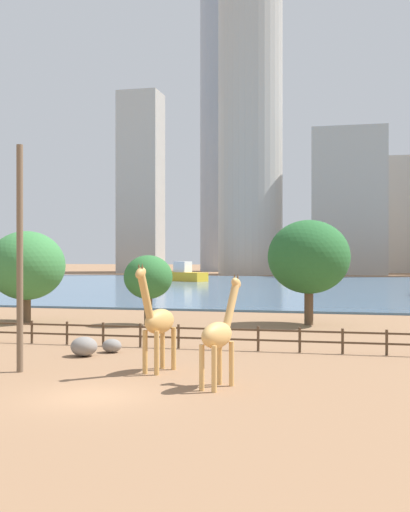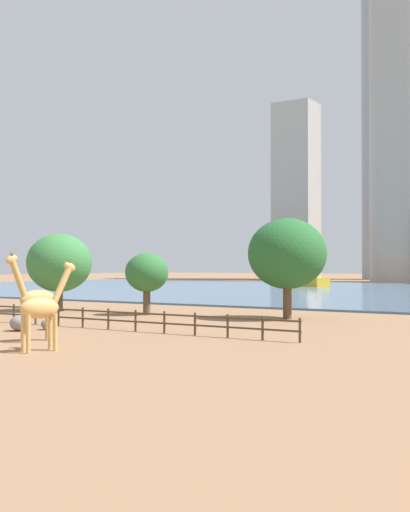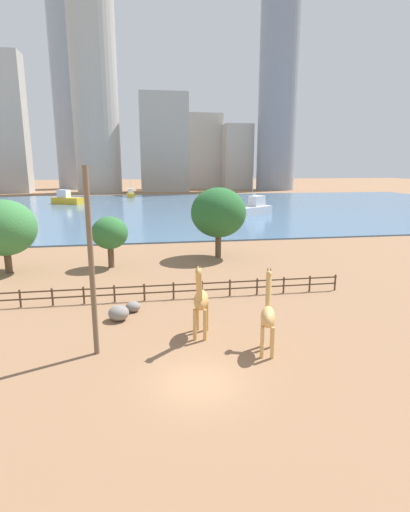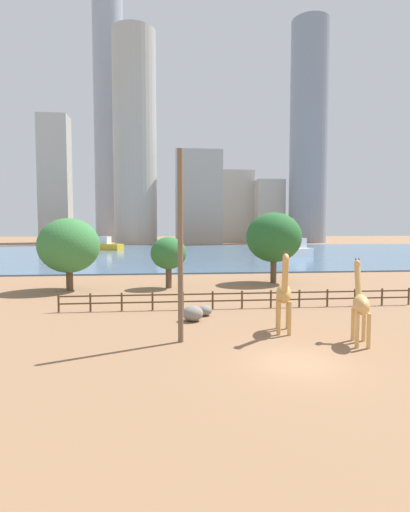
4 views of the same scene
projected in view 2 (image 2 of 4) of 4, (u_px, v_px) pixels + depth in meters
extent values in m
plane|color=#8C6647|center=(405.00, 292.00, 97.42)|extent=(400.00, 400.00, 0.00)
cube|color=#476B8C|center=(399.00, 292.00, 94.89)|extent=(180.00, 86.00, 0.20)
cylinder|color=tan|center=(28.00, 325.00, 33.11)|extent=(0.26, 0.26, 1.86)
cylinder|color=tan|center=(23.00, 324.00, 33.53)|extent=(0.26, 0.26, 1.86)
cylinder|color=tan|center=(53.00, 323.00, 34.10)|extent=(0.26, 0.26, 1.86)
cylinder|color=tan|center=(47.00, 322.00, 34.52)|extent=(0.26, 0.26, 1.86)
ellipsoid|color=tan|center=(38.00, 300.00, 33.83)|extent=(1.30, 2.19, 1.08)
cylinder|color=tan|center=(18.00, 278.00, 33.07)|extent=(0.58, 1.10, 2.04)
ellipsoid|color=tan|center=(12.00, 259.00, 32.83)|extent=(0.51, 0.83, 0.64)
cone|color=brown|center=(12.00, 253.00, 32.78)|extent=(0.12, 0.12, 0.20)
cone|color=brown|center=(11.00, 253.00, 32.90)|extent=(0.12, 0.12, 0.20)
cylinder|color=tan|center=(50.00, 332.00, 30.40)|extent=(0.25, 0.25, 1.72)
cylinder|color=tan|center=(55.00, 332.00, 29.99)|extent=(0.25, 0.25, 1.72)
cylinder|color=tan|center=(23.00, 333.00, 29.55)|extent=(0.25, 0.25, 1.72)
cylinder|color=tan|center=(28.00, 334.00, 29.14)|extent=(0.25, 0.25, 1.72)
ellipsoid|color=tan|center=(40.00, 308.00, 29.79)|extent=(1.32, 2.04, 1.00)
cylinder|color=tan|center=(62.00, 285.00, 30.52)|extent=(0.64, 1.14, 1.85)
ellipsoid|color=tan|center=(70.00, 267.00, 30.79)|extent=(0.52, 0.79, 0.63)
cone|color=brown|center=(69.00, 261.00, 30.85)|extent=(0.11, 0.11, 0.18)
cone|color=brown|center=(70.00, 261.00, 30.73)|extent=(0.11, 0.11, 0.18)
ellipsoid|color=gray|center=(21.00, 323.00, 39.10)|extent=(1.33, 1.30, 0.97)
ellipsoid|color=gray|center=(49.00, 324.00, 39.84)|extent=(1.00, 0.94, 0.70)
cylinder|color=#4C3826|center=(14.00, 313.00, 44.70)|extent=(0.14, 0.14, 1.30)
cylinder|color=#4C3826|center=(36.00, 315.00, 43.54)|extent=(0.14, 0.14, 1.30)
cylinder|color=#4C3826|center=(59.00, 316.00, 42.38)|extent=(0.14, 0.14, 1.30)
cylinder|color=#4C3826|center=(83.00, 317.00, 41.22)|extent=(0.14, 0.14, 1.30)
cylinder|color=#4C3826|center=(108.00, 319.00, 40.06)|extent=(0.14, 0.14, 1.30)
cylinder|color=#4C3826|center=(136.00, 321.00, 38.90)|extent=(0.14, 0.14, 1.30)
cylinder|color=#4C3826|center=(164.00, 322.00, 37.74)|extent=(0.14, 0.14, 1.30)
cylinder|color=#4C3826|center=(195.00, 324.00, 36.58)|extent=(0.14, 0.14, 1.30)
cylinder|color=#4C3826|center=(228.00, 326.00, 35.42)|extent=(0.14, 0.14, 1.30)
cylinder|color=#4C3826|center=(263.00, 328.00, 34.26)|extent=(0.14, 0.14, 1.30)
cylinder|color=#4C3826|center=(300.00, 330.00, 33.10)|extent=(0.14, 0.14, 1.30)
cube|color=#4C3826|center=(109.00, 312.00, 40.05)|extent=(26.10, 0.08, 0.10)
cube|color=#4C3826|center=(109.00, 320.00, 40.04)|extent=(26.10, 0.08, 0.10)
cylinder|color=brown|center=(59.00, 300.00, 56.36)|extent=(0.64, 0.64, 1.96)
ellipsoid|color=#387A3D|center=(59.00, 263.00, 56.41)|extent=(5.69, 5.69, 5.13)
cylinder|color=brown|center=(147.00, 302.00, 51.77)|extent=(0.59, 0.59, 2.04)
ellipsoid|color=#2D6B33|center=(147.00, 272.00, 51.81)|extent=(3.50, 3.50, 3.15)
cylinder|color=brown|center=(287.00, 302.00, 47.91)|extent=(0.64, 0.64, 2.53)
ellipsoid|color=#26602D|center=(287.00, 254.00, 47.96)|extent=(5.90, 5.90, 5.31)
cube|color=gold|center=(310.00, 282.00, 116.77)|extent=(8.44, 6.57, 1.61)
cube|color=silver|center=(306.00, 272.00, 117.69)|extent=(3.49, 3.14, 1.94)
cylinder|color=#ADA89E|center=(403.00, 120.00, 154.35)|extent=(16.00, 16.00, 78.13)
cube|color=#B7B2A8|center=(296.00, 192.00, 174.84)|extent=(10.94, 8.99, 48.22)
cylinder|color=#939EAD|center=(384.00, 90.00, 184.28)|extent=(12.98, 12.98, 109.01)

